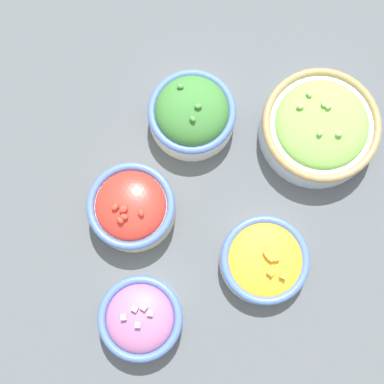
# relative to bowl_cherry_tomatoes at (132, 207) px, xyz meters

# --- Properties ---
(ground_plane) EXTENTS (3.00, 3.00, 0.00)m
(ground_plane) POSITION_rel_bowl_cherry_tomatoes_xyz_m (0.06, -0.06, -0.03)
(ground_plane) COLOR #4C5156
(bowl_cherry_tomatoes) EXTENTS (0.13, 0.13, 0.07)m
(bowl_cherry_tomatoes) POSITION_rel_bowl_cherry_tomatoes_xyz_m (0.00, 0.00, 0.00)
(bowl_cherry_tomatoes) COLOR beige
(bowl_cherry_tomatoes) RESTS_ON ground_plane
(bowl_broccoli) EXTENTS (0.13, 0.13, 0.08)m
(bowl_broccoli) POSITION_rel_bowl_cherry_tomatoes_xyz_m (0.17, -0.00, 0.00)
(bowl_broccoli) COLOR silver
(bowl_broccoli) RESTS_ON ground_plane
(bowl_squash) EXTENTS (0.13, 0.13, 0.05)m
(bowl_squash) POSITION_rel_bowl_cherry_tomatoes_xyz_m (0.03, -0.21, -0.01)
(bowl_squash) COLOR silver
(bowl_squash) RESTS_ON ground_plane
(bowl_lettuce) EXTENTS (0.18, 0.18, 0.08)m
(bowl_lettuce) POSITION_rel_bowl_cherry_tomatoes_xyz_m (0.25, -0.18, 0.00)
(bowl_lettuce) COLOR #B2C1CC
(bowl_lettuce) RESTS_ON ground_plane
(bowl_red_onion) EXTENTS (0.12, 0.12, 0.07)m
(bowl_red_onion) POSITION_rel_bowl_cherry_tomatoes_xyz_m (-0.13, -0.09, -0.00)
(bowl_red_onion) COLOR silver
(bowl_red_onion) RESTS_ON ground_plane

